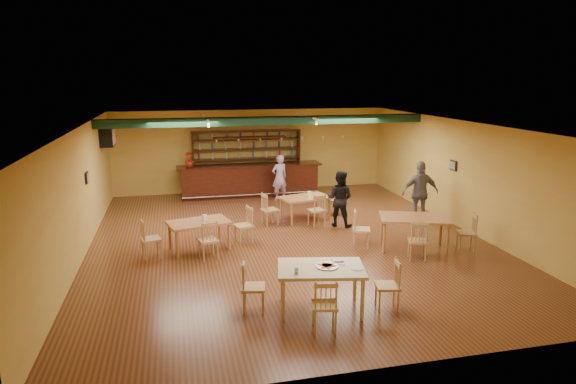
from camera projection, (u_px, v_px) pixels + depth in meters
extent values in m
plane|color=#522D17|center=(288.00, 240.00, 12.98)|extent=(12.00, 12.00, 0.00)
cube|color=black|center=(267.00, 121.00, 14.97)|extent=(10.00, 0.30, 0.25)
cube|color=white|center=(206.00, 118.00, 15.13)|extent=(0.05, 2.50, 0.05)
cube|color=white|center=(307.00, 116.00, 15.83)|extent=(0.05, 2.50, 0.05)
cube|color=white|center=(107.00, 137.00, 15.37)|extent=(0.34, 0.70, 0.48)
cube|color=black|center=(87.00, 178.00, 12.45)|extent=(0.04, 0.34, 0.28)
cube|color=black|center=(453.00, 165.00, 14.15)|extent=(0.04, 0.34, 0.28)
cube|color=black|center=(250.00, 180.00, 17.68)|extent=(5.10, 0.85, 1.13)
cube|color=black|center=(247.00, 161.00, 18.15)|extent=(3.95, 0.40, 2.28)
imported|color=#A7230F|center=(189.00, 160.00, 17.04)|extent=(0.36, 0.36, 0.51)
cube|color=#AE6F3D|center=(305.00, 208.00, 14.73)|extent=(1.58, 1.18, 0.71)
cube|color=#AE6F3D|center=(199.00, 236.00, 12.18)|extent=(1.62, 1.20, 0.73)
cube|color=#AE6F3D|center=(413.00, 233.00, 12.23)|extent=(1.88, 1.48, 0.82)
cube|color=tan|center=(321.00, 288.00, 9.02)|extent=(1.72, 1.29, 0.83)
cylinder|color=silver|center=(327.00, 266.00, 8.95)|extent=(0.45, 0.45, 0.01)
cylinder|color=#EAE5C6|center=(296.00, 270.00, 8.65)|extent=(0.09, 0.09, 0.11)
cube|color=white|center=(337.00, 260.00, 9.22)|extent=(0.21, 0.16, 0.03)
cube|color=silver|center=(335.00, 264.00, 9.04)|extent=(0.33, 0.22, 0.00)
cylinder|color=white|center=(357.00, 268.00, 8.85)|extent=(0.26, 0.26, 0.01)
imported|color=#8F52B3|center=(279.00, 177.00, 17.05)|extent=(0.66, 0.53, 1.57)
imported|color=black|center=(340.00, 198.00, 14.05)|extent=(0.99, 0.95, 1.60)
imported|color=slate|center=(420.00, 193.00, 14.28)|extent=(1.12, 0.58, 1.83)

